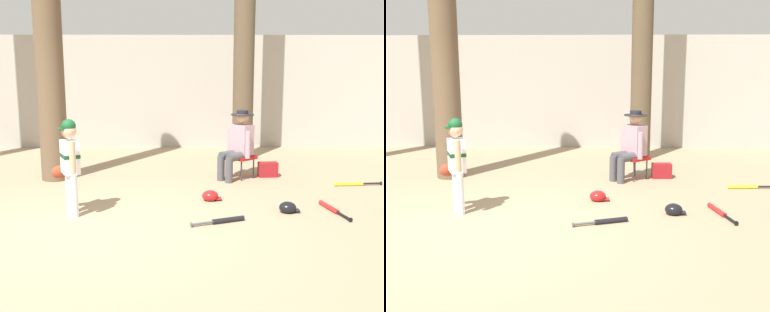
% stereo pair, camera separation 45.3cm
% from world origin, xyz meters
% --- Properties ---
extents(ground_plane, '(60.00, 60.00, 0.00)m').
position_xyz_m(ground_plane, '(0.00, 0.00, 0.00)').
color(ground_plane, '#9E8466').
extents(concrete_back_wall, '(18.00, 0.36, 2.60)m').
position_xyz_m(concrete_back_wall, '(0.00, 5.95, 1.30)').
color(concrete_back_wall, '#ADA89E').
rests_on(concrete_back_wall, ground).
extents(tree_near_player, '(0.68, 0.68, 5.35)m').
position_xyz_m(tree_near_player, '(-1.03, 2.68, 2.34)').
color(tree_near_player, brown).
rests_on(tree_near_player, ground).
extents(tree_behind_spectator, '(0.61, 0.61, 5.46)m').
position_xyz_m(tree_behind_spectator, '(2.46, 4.45, 2.43)').
color(tree_behind_spectator, brown).
rests_on(tree_behind_spectator, ground).
extents(young_ballplayer, '(0.47, 0.55, 1.31)m').
position_xyz_m(young_ballplayer, '(-0.31, 0.66, 0.74)').
color(young_ballplayer, white).
rests_on(young_ballplayer, ground).
extents(folding_stool, '(0.56, 0.56, 0.41)m').
position_xyz_m(folding_stool, '(2.23, 2.68, 0.36)').
color(folding_stool, red).
rests_on(folding_stool, ground).
extents(seated_spectator, '(0.65, 0.61, 1.20)m').
position_xyz_m(seated_spectator, '(2.15, 2.61, 0.64)').
color(seated_spectator, '#47474C').
rests_on(seated_spectator, ground).
extents(handbag_beside_stool, '(0.35, 0.20, 0.26)m').
position_xyz_m(handbag_beside_stool, '(2.71, 2.76, 0.13)').
color(handbag_beside_stool, maroon).
rests_on(handbag_beside_stool, ground).
extents(bat_red_barrel, '(0.23, 0.81, 0.07)m').
position_xyz_m(bat_red_barrel, '(3.25, 0.75, 0.03)').
color(bat_red_barrel, red).
rests_on(bat_red_barrel, ground).
extents(bat_yellow_trainer, '(0.81, 0.11, 0.07)m').
position_xyz_m(bat_yellow_trainer, '(4.01, 2.09, 0.03)').
color(bat_yellow_trainer, yellow).
rests_on(bat_yellow_trainer, ground).
extents(bat_black_composite, '(0.72, 0.31, 0.07)m').
position_xyz_m(bat_black_composite, '(1.72, 0.28, 0.03)').
color(bat_black_composite, black).
rests_on(bat_black_composite, ground).
extents(batting_helmet_red, '(0.29, 0.22, 0.17)m').
position_xyz_m(batting_helmet_red, '(1.60, 1.29, 0.07)').
color(batting_helmet_red, '#A81919').
rests_on(batting_helmet_red, ground).
extents(batting_helmet_black, '(0.28, 0.22, 0.16)m').
position_xyz_m(batting_helmet_black, '(2.63, 0.69, 0.07)').
color(batting_helmet_black, black).
rests_on(batting_helmet_black, ground).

